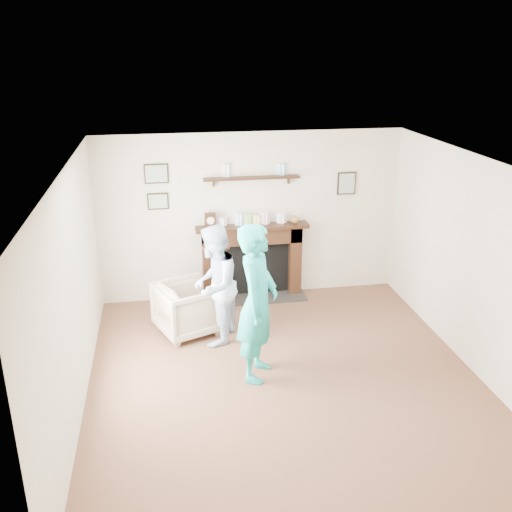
# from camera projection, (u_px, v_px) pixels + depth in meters

# --- Properties ---
(ground) EXTENTS (5.00, 5.00, 0.00)m
(ground) POSITION_uv_depth(u_px,v_px,m) (286.00, 381.00, 6.61)
(ground) COLOR brown
(ground) RESTS_ON ground
(room_shell) EXTENTS (4.54, 5.02, 2.52)m
(room_shell) POSITION_uv_depth(u_px,v_px,m) (275.00, 230.00, 6.68)
(room_shell) COLOR beige
(room_shell) RESTS_ON ground
(armchair) EXTENTS (1.00, 0.99, 0.70)m
(armchair) POSITION_uv_depth(u_px,v_px,m) (189.00, 331.00, 7.74)
(armchair) COLOR tan
(armchair) RESTS_ON ground
(man) EXTENTS (0.84, 0.93, 1.58)m
(man) POSITION_uv_depth(u_px,v_px,m) (216.00, 340.00, 7.50)
(man) COLOR silver
(man) RESTS_ON ground
(woman) EXTENTS (0.67, 0.80, 1.86)m
(woman) POSITION_uv_depth(u_px,v_px,m) (257.00, 374.00, 6.74)
(woman) COLOR #1EA8AF
(woman) RESTS_ON ground
(pedestal_table) EXTENTS (0.39, 0.39, 1.24)m
(pedestal_table) POSITION_uv_depth(u_px,v_px,m) (217.00, 266.00, 7.91)
(pedestal_table) COLOR black
(pedestal_table) RESTS_ON ground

